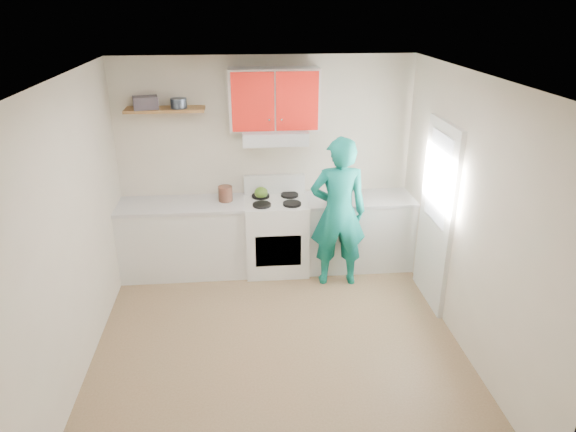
{
  "coord_description": "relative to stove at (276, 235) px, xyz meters",
  "views": [
    {
      "loc": [
        -0.3,
        -4.28,
        3.2
      ],
      "look_at": [
        0.15,
        0.55,
        1.15
      ],
      "focal_mm": 32.3,
      "sensor_mm": 36.0,
      "label": 1
    }
  ],
  "objects": [
    {
      "name": "floor",
      "position": [
        -0.1,
        -1.57,
        -0.46
      ],
      "size": [
        3.8,
        3.8,
        0.0
      ],
      "primitive_type": "plane",
      "color": "brown",
      "rests_on": "ground"
    },
    {
      "name": "shelf",
      "position": [
        -1.25,
        0.18,
        1.56
      ],
      "size": [
        0.9,
        0.3,
        0.04
      ],
      "primitive_type": "cube",
      "color": "brown",
      "rests_on": "back_wall"
    },
    {
      "name": "upper_cabinets",
      "position": [
        0.0,
        0.16,
        1.66
      ],
      "size": [
        1.02,
        0.33,
        0.7
      ],
      "primitive_type": "cube",
      "color": "red",
      "rests_on": "back_wall"
    },
    {
      "name": "books",
      "position": [
        -1.45,
        0.14,
        1.65
      ],
      "size": [
        0.31,
        0.25,
        0.14
      ],
      "primitive_type": "cube",
      "rotation": [
        0.0,
        0.0,
        0.21
      ],
      "color": "#383138",
      "rests_on": "shelf"
    },
    {
      "name": "door_glass",
      "position": [
        1.65,
        -0.88,
        0.99
      ],
      "size": [
        0.01,
        0.55,
        0.95
      ],
      "primitive_type": "cube",
      "color": "white",
      "rests_on": "door"
    },
    {
      "name": "counter_left",
      "position": [
        -1.14,
        0.02,
        -0.01
      ],
      "size": [
        1.52,
        0.6,
        0.9
      ],
      "primitive_type": "cube",
      "color": "silver",
      "rests_on": "floor"
    },
    {
      "name": "front_wall",
      "position": [
        -0.1,
        -3.47,
        0.84
      ],
      "size": [
        3.6,
        0.04,
        2.6
      ],
      "primitive_type": "cube",
      "color": "beige",
      "rests_on": "floor"
    },
    {
      "name": "tin",
      "position": [
        -1.09,
        0.15,
        1.63
      ],
      "size": [
        0.24,
        0.24,
        0.11
      ],
      "primitive_type": "cylinder",
      "rotation": [
        0.0,
        0.0,
        0.34
      ],
      "color": "#333D4C",
      "rests_on": "shelf"
    },
    {
      "name": "person",
      "position": [
        0.69,
        -0.4,
        0.44
      ],
      "size": [
        0.68,
        0.46,
        1.81
      ],
      "primitive_type": "imported",
      "rotation": [
        0.0,
        0.0,
        3.1
      ],
      "color": "#0C7166",
      "rests_on": "floor"
    },
    {
      "name": "kettle",
      "position": [
        -0.17,
        0.11,
        0.53
      ],
      "size": [
        0.18,
        0.18,
        0.14
      ],
      "primitive_type": "ellipsoid",
      "rotation": [
        0.0,
        0.0,
        0.09
      ],
      "color": "#4A711F",
      "rests_on": "stove"
    },
    {
      "name": "left_wall",
      "position": [
        -1.9,
        -1.57,
        0.84
      ],
      "size": [
        0.04,
        3.8,
        2.6
      ],
      "primitive_type": "cube",
      "color": "beige",
      "rests_on": "floor"
    },
    {
      "name": "door",
      "position": [
        1.68,
        -0.88,
        0.56
      ],
      "size": [
        0.05,
        0.85,
        2.05
      ],
      "primitive_type": "cube",
      "color": "white",
      "rests_on": "floor"
    },
    {
      "name": "right_wall",
      "position": [
        1.7,
        -1.57,
        0.84
      ],
      "size": [
        0.04,
        3.8,
        2.6
      ],
      "primitive_type": "cube",
      "color": "beige",
      "rests_on": "floor"
    },
    {
      "name": "stove",
      "position": [
        0.0,
        0.0,
        0.0
      ],
      "size": [
        0.76,
        0.65,
        0.92
      ],
      "primitive_type": "cube",
      "color": "white",
      "rests_on": "floor"
    },
    {
      "name": "cutting_board",
      "position": [
        0.83,
        -0.08,
        0.45
      ],
      "size": [
        0.32,
        0.24,
        0.02
      ],
      "primitive_type": "cube",
      "rotation": [
        0.0,
        0.0,
        0.07
      ],
      "color": "olive",
      "rests_on": "counter_right"
    },
    {
      "name": "counter_right",
      "position": [
        1.04,
        0.02,
        -0.01
      ],
      "size": [
        1.32,
        0.6,
        0.9
      ],
      "primitive_type": "cube",
      "color": "silver",
      "rests_on": "floor"
    },
    {
      "name": "range_hood",
      "position": [
        0.0,
        0.1,
        1.24
      ],
      "size": [
        0.76,
        0.44,
        0.15
      ],
      "primitive_type": "cube",
      "color": "silver",
      "rests_on": "back_wall"
    },
    {
      "name": "crock",
      "position": [
        -0.61,
        0.06,
        0.54
      ],
      "size": [
        0.18,
        0.18,
        0.21
      ],
      "primitive_type": "cylinder",
      "rotation": [
        0.0,
        0.0,
        0.04
      ],
      "color": "#492B1F",
      "rests_on": "counter_left"
    },
    {
      "name": "back_wall",
      "position": [
        -0.1,
        0.32,
        0.84
      ],
      "size": [
        3.6,
        0.04,
        2.6
      ],
      "primitive_type": "cube",
      "color": "beige",
      "rests_on": "floor"
    },
    {
      "name": "ceiling",
      "position": [
        -0.1,
        -1.57,
        2.14
      ],
      "size": [
        3.6,
        3.8,
        0.04
      ],
      "primitive_type": "cube",
      "color": "white",
      "rests_on": "floor"
    },
    {
      "name": "silicone_mat",
      "position": [
        1.3,
        0.02,
        0.44
      ],
      "size": [
        0.29,
        0.25,
        0.01
      ],
      "primitive_type": "cube",
      "rotation": [
        0.0,
        0.0,
        0.12
      ],
      "color": "red",
      "rests_on": "counter_right"
    }
  ]
}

